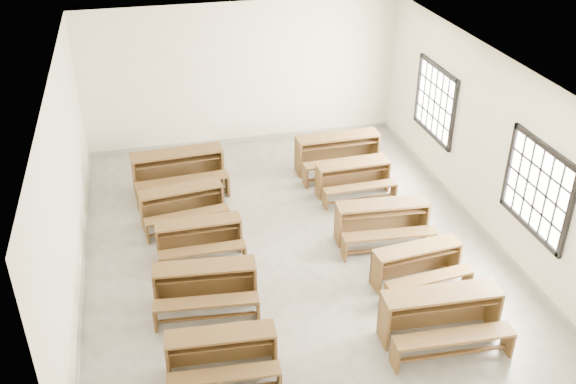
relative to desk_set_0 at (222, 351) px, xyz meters
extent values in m
plane|color=gray|center=(1.59, 2.83, -0.38)|extent=(8.50, 8.50, 0.00)
cube|color=white|center=(1.59, 2.83, 2.80)|extent=(7.00, 8.50, 0.05)
cube|color=beige|center=(1.59, 7.05, 1.22)|extent=(7.00, 0.05, 3.20)
cube|color=beige|center=(1.59, -1.40, 1.22)|extent=(7.00, 0.05, 3.20)
cube|color=beige|center=(-1.89, 2.83, 1.22)|extent=(0.05, 8.50, 3.20)
cube|color=beige|center=(5.06, 2.83, 1.22)|extent=(0.05, 8.50, 3.20)
cube|color=gray|center=(1.59, 7.06, -0.33)|extent=(7.00, 0.04, 0.10)
cube|color=gray|center=(-1.89, 2.83, -0.33)|extent=(0.04, 8.50, 0.10)
cube|color=gray|center=(5.07, 2.83, -0.33)|extent=(0.04, 8.50, 0.10)
cube|color=white|center=(5.06, 1.03, 1.22)|extent=(0.02, 1.50, 1.30)
cube|color=black|center=(5.04, 1.03, 1.91)|extent=(0.06, 1.62, 0.08)
cube|color=black|center=(5.04, 1.03, 0.53)|extent=(0.06, 1.62, 0.08)
cube|color=black|center=(5.04, 0.24, 1.22)|extent=(0.06, 0.08, 1.46)
cube|color=black|center=(5.04, 1.82, 1.22)|extent=(0.06, 0.08, 1.46)
cube|color=white|center=(5.06, 4.63, 1.22)|extent=(0.02, 1.50, 1.30)
cube|color=black|center=(5.04, 4.63, 1.91)|extent=(0.06, 1.62, 0.08)
cube|color=black|center=(5.04, 4.63, 0.53)|extent=(0.06, 1.62, 0.08)
cube|color=black|center=(5.04, 3.84, 1.22)|extent=(0.06, 0.08, 1.46)
cube|color=black|center=(5.04, 5.42, 1.22)|extent=(0.06, 0.08, 1.46)
cube|color=brown|center=(0.00, 0.05, 0.25)|extent=(1.47, 0.47, 0.04)
cube|color=brown|center=(0.02, 0.21, -0.07)|extent=(1.45, 0.15, 0.62)
cube|color=brown|center=(-0.70, 0.10, -0.07)|extent=(0.06, 0.36, 0.62)
cube|color=brown|center=(0.71, -0.01, -0.07)|extent=(0.06, 0.36, 0.62)
cube|color=brown|center=(0.00, 0.03, 0.13)|extent=(1.36, 0.37, 0.02)
cube|color=brown|center=(-0.03, -0.39, -0.02)|extent=(1.46, 0.36, 0.04)
cube|color=brown|center=(0.67, -0.45, -0.21)|extent=(0.06, 0.26, 0.34)
cube|color=brown|center=(-0.02, 1.51, 0.29)|extent=(1.57, 0.54, 0.04)
cube|color=brown|center=(0.00, 1.68, -0.05)|extent=(1.53, 0.20, 0.65)
cube|color=brown|center=(-0.76, 1.59, -0.05)|extent=(0.08, 0.39, 0.65)
cube|color=brown|center=(0.73, 1.43, -0.05)|extent=(0.08, 0.39, 0.65)
cube|color=brown|center=(-0.02, 1.49, 0.16)|extent=(1.44, 0.43, 0.02)
cube|color=brown|center=(-0.07, 1.04, 0.00)|extent=(1.55, 0.43, 0.04)
cube|color=brown|center=(-0.81, 1.12, -0.20)|extent=(0.07, 0.27, 0.36)
cube|color=brown|center=(0.68, 0.97, -0.20)|extent=(0.07, 0.27, 0.36)
cube|color=brown|center=(-0.07, 1.04, -0.28)|extent=(1.42, 0.19, 0.04)
cube|color=brown|center=(0.04, 2.84, 0.25)|extent=(1.44, 0.36, 0.04)
cube|color=brown|center=(0.04, 3.00, -0.07)|extent=(1.43, 0.04, 0.61)
cube|color=brown|center=(-0.66, 2.84, -0.07)|extent=(0.04, 0.36, 0.61)
cube|color=brown|center=(0.74, 2.84, -0.07)|extent=(0.04, 0.36, 0.61)
cube|color=brown|center=(0.04, 2.82, 0.12)|extent=(1.33, 0.27, 0.02)
cube|color=brown|center=(0.04, 2.40, -0.02)|extent=(1.44, 0.25, 0.04)
cube|color=brown|center=(-0.66, 2.40, -0.21)|extent=(0.04, 0.25, 0.34)
cube|color=brown|center=(0.74, 2.40, -0.21)|extent=(0.04, 0.25, 0.34)
cube|color=brown|center=(0.04, 2.40, -0.29)|extent=(1.33, 0.05, 0.04)
cube|color=brown|center=(-0.14, 3.97, 0.28)|extent=(1.54, 0.55, 0.04)
cube|color=brown|center=(-0.16, 4.14, -0.06)|extent=(1.50, 0.22, 0.64)
cube|color=brown|center=(-0.87, 3.88, -0.06)|extent=(0.08, 0.38, 0.64)
cube|color=brown|center=(0.59, 4.06, -0.06)|extent=(0.08, 0.38, 0.64)
cube|color=brown|center=(-0.14, 3.95, 0.15)|extent=(1.42, 0.45, 0.02)
cube|color=brown|center=(-0.09, 3.51, 0.00)|extent=(1.53, 0.44, 0.04)
cube|color=brown|center=(-0.82, 3.42, -0.20)|extent=(0.07, 0.27, 0.36)
cube|color=brown|center=(0.64, 3.60, -0.20)|extent=(0.07, 0.27, 0.36)
cube|color=brown|center=(-0.09, 3.51, -0.29)|extent=(1.39, 0.21, 0.04)
cube|color=brown|center=(-0.09, 5.22, 0.40)|extent=(1.81, 0.56, 0.04)
cube|color=brown|center=(-0.10, 5.42, 0.00)|extent=(1.79, 0.15, 0.76)
cube|color=brown|center=(-0.96, 5.17, 0.00)|extent=(0.07, 0.45, 0.76)
cube|color=brown|center=(0.78, 5.28, 0.00)|extent=(0.07, 0.45, 0.76)
cube|color=brown|center=(-0.08, 5.20, 0.25)|extent=(1.67, 0.44, 0.02)
cube|color=brown|center=(-0.05, 4.68, 0.07)|extent=(1.81, 0.42, 0.04)
cube|color=brown|center=(-0.92, 4.62, -0.17)|extent=(0.06, 0.32, 0.42)
cube|color=brown|center=(0.82, 4.73, -0.17)|extent=(0.06, 0.32, 0.42)
cube|color=brown|center=(-0.05, 4.68, -0.27)|extent=(1.66, 0.16, 0.04)
cube|color=brown|center=(3.11, 0.01, 0.35)|extent=(1.70, 0.51, 0.04)
cube|color=brown|center=(3.12, 0.20, -0.02)|extent=(1.68, 0.14, 0.71)
cube|color=brown|center=(2.29, 0.06, -0.02)|extent=(0.07, 0.42, 0.71)
cube|color=brown|center=(3.93, -0.04, -0.02)|extent=(0.07, 0.42, 0.71)
cube|color=brown|center=(3.11, -0.01, 0.21)|extent=(1.57, 0.40, 0.02)
cube|color=brown|center=(3.08, -0.50, 0.04)|extent=(1.69, 0.39, 0.04)
cube|color=brown|center=(2.26, -0.45, -0.18)|extent=(0.06, 0.30, 0.40)
cube|color=brown|center=(3.90, -0.55, -0.18)|extent=(0.06, 0.30, 0.40)
cube|color=brown|center=(3.08, -0.50, -0.27)|extent=(1.55, 0.14, 0.04)
cube|color=brown|center=(3.30, 1.27, 0.25)|extent=(1.46, 0.50, 0.04)
cube|color=brown|center=(3.28, 1.43, -0.08)|extent=(1.43, 0.18, 0.61)
cube|color=brown|center=(2.61, 1.20, -0.08)|extent=(0.07, 0.36, 0.61)
cube|color=brown|center=(4.00, 1.34, -0.08)|extent=(0.07, 0.36, 0.61)
cube|color=brown|center=(3.30, 1.25, 0.12)|extent=(1.34, 0.40, 0.02)
cube|color=brown|center=(3.35, 0.83, -0.02)|extent=(1.45, 0.39, 0.04)
cube|color=brown|center=(2.65, 0.76, -0.21)|extent=(0.06, 0.25, 0.34)
cube|color=brown|center=(4.04, 0.90, -0.21)|extent=(0.06, 0.25, 0.34)
cube|color=brown|center=(3.35, 0.83, -0.29)|extent=(1.32, 0.18, 0.04)
cube|color=brown|center=(3.20, 2.53, 0.32)|extent=(1.63, 0.53, 0.04)
cube|color=brown|center=(3.22, 2.71, -0.04)|extent=(1.60, 0.17, 0.68)
cube|color=brown|center=(2.42, 2.60, -0.04)|extent=(0.07, 0.40, 0.68)
cube|color=brown|center=(3.98, 2.47, -0.04)|extent=(0.07, 0.40, 0.68)
cube|color=brown|center=(3.20, 2.51, 0.18)|extent=(1.50, 0.42, 0.02)
cube|color=brown|center=(3.16, 2.05, 0.02)|extent=(1.62, 0.41, 0.04)
cube|color=brown|center=(2.38, 2.11, -0.19)|extent=(0.06, 0.28, 0.38)
cube|color=brown|center=(3.94, 1.98, -0.19)|extent=(0.06, 0.28, 0.38)
cube|color=brown|center=(3.16, 2.05, -0.28)|extent=(1.48, 0.17, 0.04)
cube|color=brown|center=(3.24, 4.21, 0.25)|extent=(1.45, 0.39, 0.04)
cube|color=brown|center=(3.24, 4.37, -0.07)|extent=(1.44, 0.07, 0.61)
cube|color=brown|center=(2.53, 4.20, -0.07)|extent=(0.04, 0.36, 0.61)
cube|color=brown|center=(3.94, 4.23, -0.07)|extent=(0.04, 0.36, 0.61)
cube|color=brown|center=(3.24, 4.19, 0.13)|extent=(1.34, 0.30, 0.02)
cube|color=brown|center=(3.25, 3.77, -0.02)|extent=(1.45, 0.28, 0.04)
cube|color=brown|center=(2.54, 3.75, -0.21)|extent=(0.04, 0.25, 0.34)
cube|color=brown|center=(3.95, 3.78, -0.21)|extent=(0.04, 0.25, 0.34)
cube|color=brown|center=(3.25, 3.77, -0.29)|extent=(1.34, 0.07, 0.04)
cube|color=brown|center=(3.24, 5.23, 0.39)|extent=(1.76, 0.47, 0.04)
cube|color=brown|center=(3.24, 5.43, -0.01)|extent=(1.75, 0.08, 0.74)
cube|color=brown|center=(2.39, 5.22, -0.01)|extent=(0.05, 0.44, 0.74)
cube|color=brown|center=(4.09, 5.25, -0.01)|extent=(0.05, 0.44, 0.74)
cube|color=brown|center=(3.24, 5.21, 0.23)|extent=(1.62, 0.36, 0.02)
cube|color=brown|center=(3.25, 4.70, 0.06)|extent=(1.76, 0.34, 0.04)
cube|color=brown|center=(2.40, 4.68, -0.17)|extent=(0.05, 0.31, 0.42)
cube|color=brown|center=(4.10, 4.71, -0.17)|extent=(0.05, 0.31, 0.42)
cube|color=brown|center=(3.25, 4.70, -0.27)|extent=(1.62, 0.09, 0.04)
camera|label=1|loc=(-0.63, -6.28, 6.02)|focal=40.00mm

